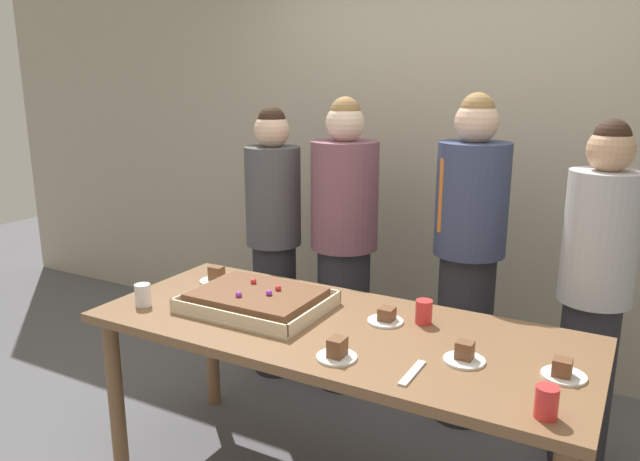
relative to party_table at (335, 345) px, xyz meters
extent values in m
cube|color=#B2A893|center=(0.00, 1.60, 0.80)|extent=(8.00, 0.12, 3.00)
cube|color=brown|center=(0.00, 0.00, 0.07)|extent=(2.05, 0.84, 0.04)
cylinder|color=brown|center=(-0.94, -0.34, -0.33)|extent=(0.07, 0.07, 0.75)
cylinder|color=brown|center=(-0.94, 0.34, -0.33)|extent=(0.07, 0.07, 0.75)
cylinder|color=brown|center=(0.94, 0.34, -0.33)|extent=(0.07, 0.07, 0.75)
cube|color=beige|center=(-0.39, 0.00, 0.09)|extent=(0.60, 0.46, 0.01)
cube|color=beige|center=(-0.39, -0.22, 0.13)|extent=(0.60, 0.01, 0.05)
cube|color=beige|center=(-0.39, 0.23, 0.13)|extent=(0.60, 0.01, 0.05)
cube|color=beige|center=(-0.69, 0.00, 0.13)|extent=(0.01, 0.46, 0.05)
cube|color=beige|center=(-0.10, 0.00, 0.13)|extent=(0.01, 0.46, 0.05)
cube|color=brown|center=(-0.39, 0.00, 0.13)|extent=(0.53, 0.39, 0.07)
sphere|color=red|center=(-0.46, 0.08, 0.18)|extent=(0.03, 0.03, 0.03)
sphere|color=red|center=(-0.31, 0.05, 0.18)|extent=(0.03, 0.03, 0.03)
sphere|color=purple|center=(-0.32, -0.02, 0.18)|extent=(0.03, 0.03, 0.03)
sphere|color=purple|center=(-0.42, -0.10, 0.18)|extent=(0.03, 0.03, 0.03)
cylinder|color=white|center=(0.89, -0.02, 0.09)|extent=(0.15, 0.15, 0.01)
cube|color=brown|center=(0.88, -0.03, 0.13)|extent=(0.06, 0.06, 0.06)
cylinder|color=white|center=(0.14, -0.27, 0.09)|extent=(0.15, 0.15, 0.01)
cube|color=brown|center=(0.15, -0.27, 0.13)|extent=(0.06, 0.07, 0.07)
cylinder|color=white|center=(-0.78, 0.19, 0.09)|extent=(0.15, 0.15, 0.01)
cube|color=brown|center=(-0.77, 0.20, 0.13)|extent=(0.07, 0.05, 0.07)
cylinder|color=white|center=(0.56, -0.07, 0.09)|extent=(0.15, 0.15, 0.01)
cube|color=brown|center=(0.55, -0.06, 0.13)|extent=(0.06, 0.05, 0.06)
cylinder|color=white|center=(0.17, 0.13, 0.09)|extent=(0.15, 0.15, 0.01)
cube|color=brown|center=(0.17, 0.13, 0.13)|extent=(0.06, 0.07, 0.05)
cylinder|color=red|center=(0.31, 0.20, 0.14)|extent=(0.07, 0.07, 0.10)
cylinder|color=red|center=(0.87, -0.31, 0.14)|extent=(0.07, 0.07, 0.10)
cylinder|color=white|center=(-0.85, -0.22, 0.14)|extent=(0.07, 0.07, 0.10)
cube|color=silver|center=(0.43, -0.25, 0.09)|extent=(0.03, 0.20, 0.01)
cylinder|color=#28282D|center=(0.30, 0.88, -0.24)|extent=(0.28, 0.28, 0.91)
cylinder|color=#384266|center=(0.30, 0.88, 0.50)|extent=(0.36, 0.36, 0.56)
cube|color=orange|center=(0.20, 0.74, 0.52)|extent=(0.04, 0.02, 0.36)
sphere|color=beige|center=(0.30, 0.88, 0.87)|extent=(0.21, 0.21, 0.21)
sphere|color=olive|center=(0.30, 0.88, 0.93)|extent=(0.16, 0.16, 0.16)
cylinder|color=#28282D|center=(0.90, 0.74, -0.29)|extent=(0.25, 0.25, 0.82)
cylinder|color=#B2B2B7|center=(0.90, 0.74, 0.41)|extent=(0.31, 0.31, 0.58)
sphere|color=tan|center=(0.90, 0.74, 0.79)|extent=(0.19, 0.19, 0.19)
sphere|color=black|center=(0.90, 0.74, 0.84)|extent=(0.15, 0.15, 0.15)
cylinder|color=#28282D|center=(-0.86, 0.85, -0.29)|extent=(0.26, 0.26, 0.82)
cylinder|color=#4C4C51|center=(-0.86, 0.85, 0.41)|extent=(0.32, 0.32, 0.58)
sphere|color=beige|center=(-0.86, 0.85, 0.79)|extent=(0.20, 0.20, 0.20)
sphere|color=black|center=(-0.86, 0.85, 0.84)|extent=(0.16, 0.16, 0.16)
cylinder|color=#28282D|center=(-0.42, 0.90, -0.28)|extent=(0.30, 0.30, 0.84)
cylinder|color=#7A4C5B|center=(-0.42, 0.90, 0.44)|extent=(0.38, 0.38, 0.60)
sphere|color=beige|center=(-0.42, 0.90, 0.84)|extent=(0.21, 0.21, 0.21)
sphere|color=olive|center=(-0.42, 0.90, 0.90)|extent=(0.17, 0.17, 0.17)
camera|label=1|loc=(1.07, -2.06, 1.07)|focal=34.00mm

